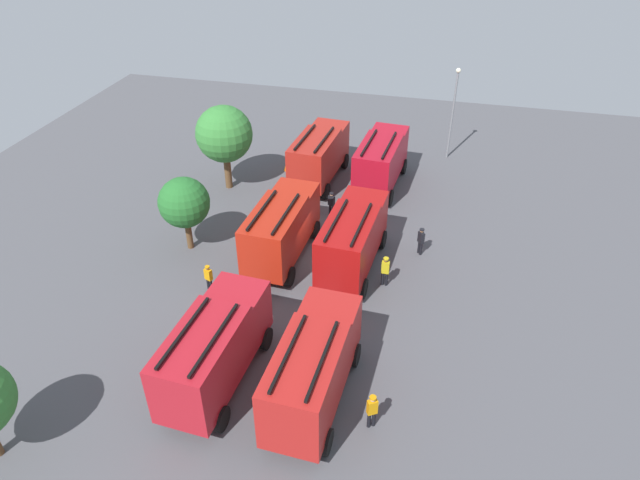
{
  "coord_description": "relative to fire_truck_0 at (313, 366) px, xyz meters",
  "views": [
    {
      "loc": [
        -26.24,
        -6.5,
        19.76
      ],
      "look_at": [
        0.0,
        0.0,
        1.4
      ],
      "focal_mm": 31.86,
      "sensor_mm": 36.0,
      "label": 1
    }
  ],
  "objects": [
    {
      "name": "ground_plane",
      "position": [
        10.23,
        2.25,
        -2.15
      ],
      "size": [
        56.79,
        56.79,
        0.0
      ],
      "primitive_type": "plane",
      "color": "#4C4C51"
    },
    {
      "name": "fire_truck_0",
      "position": [
        0.0,
        0.0,
        0.0
      ],
      "size": [
        7.29,
        3.0,
        3.88
      ],
      "rotation": [
        0.0,
        0.0,
        -0.04
      ],
      "color": "#AB1D1A",
      "rests_on": "ground"
    },
    {
      "name": "fire_truck_1",
      "position": [
        9.85,
        0.28,
        0.0
      ],
      "size": [
        7.34,
        3.12,
        3.88
      ],
      "rotation": [
        0.0,
        0.0,
        -0.06
      ],
      "color": "#A3100F",
      "rests_on": "ground"
    },
    {
      "name": "fire_truck_2",
      "position": [
        19.9,
        0.24,
        0.0
      ],
      "size": [
        7.35,
        3.17,
        3.88
      ],
      "rotation": [
        0.0,
        0.0,
        -0.07
      ],
      "color": "#AC101F",
      "rests_on": "ground"
    },
    {
      "name": "fire_truck_3",
      "position": [
        0.06,
        4.42,
        0.0
      ],
      "size": [
        7.33,
        3.1,
        3.88
      ],
      "rotation": [
        0.0,
        0.0,
        -0.06
      ],
      "color": "#AC1923",
      "rests_on": "ground"
    },
    {
      "name": "fire_truck_4",
      "position": [
        9.89,
        4.44,
        0.0
      ],
      "size": [
        7.3,
        3.01,
        3.88
      ],
      "rotation": [
        0.0,
        0.0,
        -0.04
      ],
      "color": "#AE2111",
      "rests_on": "ground"
    },
    {
      "name": "fire_truck_5",
      "position": [
        19.72,
        4.66,
        0.0
      ],
      "size": [
        7.35,
        3.15,
        3.88
      ],
      "rotation": [
        0.0,
        0.0,
        -0.07
      ],
      "color": "#A62017",
      "rests_on": "ground"
    },
    {
      "name": "firefighter_0",
      "position": [
        8.79,
        -1.77,
        -1.11
      ],
      "size": [
        0.3,
        0.42,
        1.83
      ],
      "rotation": [
        0.0,
        0.0,
        3.15
      ],
      "color": "black",
      "rests_on": "ground"
    },
    {
      "name": "firefighter_1",
      "position": [
        15.28,
        2.73,
        -1.22
      ],
      "size": [
        0.37,
        0.48,
        1.67
      ],
      "rotation": [
        0.0,
        0.0,
        5.92
      ],
      "color": "black",
      "rests_on": "ground"
    },
    {
      "name": "firefighter_2",
      "position": [
        12.27,
        -3.38,
        -1.17
      ],
      "size": [
        0.48,
        0.44,
        1.74
      ],
      "rotation": [
        0.0,
        0.0,
        5.33
      ],
      "color": "black",
      "rests_on": "ground"
    },
    {
      "name": "firefighter_3",
      "position": [
        -0.69,
        -2.64,
        -1.15
      ],
      "size": [
        0.42,
        0.48,
        1.78
      ],
      "rotation": [
        0.0,
        0.0,
        3.69
      ],
      "color": "black",
      "rests_on": "ground"
    },
    {
      "name": "firefighter_4",
      "position": [
        6.05,
        7.43,
        -1.26
      ],
      "size": [
        0.38,
        0.48,
        1.61
      ],
      "rotation": [
        0.0,
        0.0,
        5.89
      ],
      "color": "black",
      "rests_on": "ground"
    },
    {
      "name": "tree_1",
      "position": [
        9.59,
        10.19,
        0.97
      ],
      "size": [
        3.0,
        3.0,
        4.64
      ],
      "color": "brown",
      "rests_on": "ground"
    },
    {
      "name": "tree_2",
      "position": [
        17.28,
        10.72,
        1.91
      ],
      "size": [
        3.89,
        3.89,
        6.03
      ],
      "color": "brown",
      "rests_on": "ground"
    },
    {
      "name": "traffic_cone_0",
      "position": [
        5.11,
        -0.76,
        -1.84
      ],
      "size": [
        0.44,
        0.44,
        0.63
      ],
      "primitive_type": "cone",
      "color": "#F2600C",
      "rests_on": "ground"
    },
    {
      "name": "traffic_cone_1",
      "position": [
        20.76,
        7.42,
        -1.78
      ],
      "size": [
        0.52,
        0.52,
        0.74
      ],
      "primitive_type": "cone",
      "color": "#F2600C",
      "rests_on": "ground"
    },
    {
      "name": "traffic_cone_2",
      "position": [
        15.3,
        3.77,
        -1.88
      ],
      "size": [
        0.39,
        0.39,
        0.55
      ],
      "primitive_type": "cone",
      "color": "#F2600C",
      "rests_on": "ground"
    },
    {
      "name": "lamppost",
      "position": [
        25.98,
        -4.17,
        1.95
      ],
      "size": [
        0.36,
        0.36,
        7.06
      ],
      "color": "slate",
      "rests_on": "ground"
    }
  ]
}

